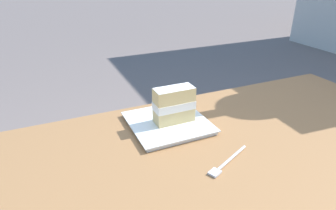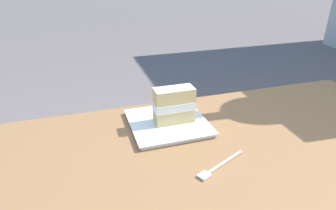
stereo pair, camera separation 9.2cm
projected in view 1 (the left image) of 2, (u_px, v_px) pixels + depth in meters
patio_table at (257, 196)px, 0.79m from camera, size 1.42×0.98×0.71m
dessert_plate at (168, 123)px, 0.95m from camera, size 0.25×0.25×0.02m
cake_slice at (174, 105)px, 0.92m from camera, size 0.13×0.06×0.12m
dessert_fork at (227, 162)px, 0.77m from camera, size 0.16×0.08×0.01m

